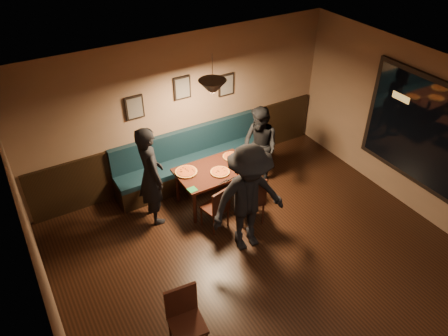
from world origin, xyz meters
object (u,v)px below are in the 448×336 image
dining_table (214,186)px  chair_near_left (215,207)px  diner_front (249,199)px  cafe_chair_far (187,324)px  chair_near_right (250,197)px  tabasco_bottle (241,160)px  diner_left (151,176)px  booth_bench (192,159)px  diner_right (260,147)px  soda_glass (252,166)px

dining_table → chair_near_left: (-0.32, -0.58, 0.07)m
diner_front → cafe_chair_far: diner_front is taller
chair_near_right → tabasco_bottle: (0.24, 0.67, 0.29)m
cafe_chair_far → tabasco_bottle: bearing=-128.4°
chair_near_left → tabasco_bottle: (0.85, 0.52, 0.34)m
diner_front → diner_left: bearing=131.3°
dining_table → tabasco_bottle: tabasco_bottle is taller
booth_bench → cafe_chair_far: (-1.67, -3.15, -0.03)m
chair_near_left → tabasco_bottle: 1.05m
chair_near_left → diner_left: diner_left is taller
diner_front → chair_near_right: bearing=57.1°
booth_bench → chair_near_right: size_ratio=3.18×
diner_left → dining_table: bearing=-95.6°
chair_near_left → diner_left: (-0.79, 0.71, 0.48)m
chair_near_right → diner_left: size_ratio=0.53×
dining_table → diner_left: bearing=172.9°
diner_right → soda_glass: bearing=-53.8°
chair_near_right → soda_glass: size_ratio=6.54×
tabasco_bottle → dining_table: bearing=173.9°
chair_near_right → tabasco_bottle: size_ratio=7.18×
chair_near_right → cafe_chair_far: bearing=-124.9°
diner_left → diner_front: diner_front is taller
booth_bench → diner_left: size_ratio=1.67×
diner_right → diner_front: bearing=-46.9°
chair_near_left → soda_glass: size_ratio=5.81×
soda_glass → cafe_chair_far: bearing=-137.9°
chair_near_right → diner_left: diner_left is taller
tabasco_bottle → chair_near_right: bearing=-109.6°
diner_right → chair_near_right: bearing=-48.6°
booth_bench → cafe_chair_far: booth_bench is taller
diner_right → tabasco_bottle: bearing=-78.3°
booth_bench → diner_left: bearing=-149.3°
chair_near_left → cafe_chair_far: (-1.39, -1.81, 0.05)m
booth_bench → chair_near_left: size_ratio=3.58×
tabasco_bottle → cafe_chair_far: cafe_chair_far is taller
booth_bench → soda_glass: 1.28m
chair_near_left → chair_near_right: size_ratio=0.89×
chair_near_left → diner_right: diner_right is taller
diner_front → tabasco_bottle: diner_front is taller
booth_bench → dining_table: 0.78m
chair_near_right → diner_left: bearing=163.8°
booth_bench → diner_right: diner_right is taller
chair_near_right → diner_front: (-0.37, -0.49, 0.46)m
diner_right → cafe_chair_far: 3.73m
diner_left → tabasco_bottle: diner_left is taller
diner_front → booth_bench: bearing=93.2°
diner_left → cafe_chair_far: 2.63m
tabasco_bottle → diner_left: bearing=173.5°
dining_table → chair_near_left: size_ratio=1.55×
diner_right → booth_bench: bearing=-127.7°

